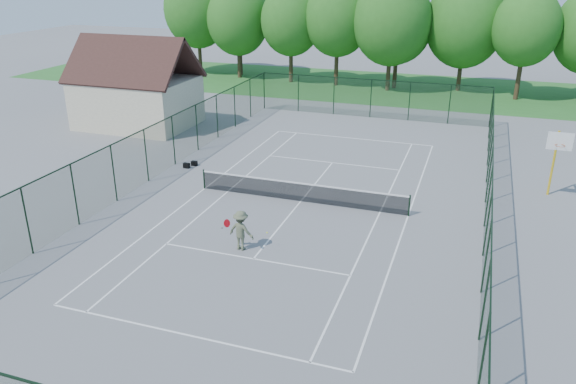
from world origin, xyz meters
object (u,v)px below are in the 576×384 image
at_px(tennis_net, 301,191).
at_px(basketball_goal, 557,151).
at_px(sports_bag_a, 187,166).
at_px(tennis_player, 241,230).

relative_size(tennis_net, basketball_goal, 3.04).
bearing_deg(tennis_net, sports_bag_a, 161.88).
height_order(tennis_net, sports_bag_a, tennis_net).
relative_size(sports_bag_a, tennis_player, 0.20).
bearing_deg(tennis_net, basketball_goal, 21.10).
distance_m(sports_bag_a, tennis_player, 11.08).
xyz_separation_m(sports_bag_a, tennis_player, (7.21, -8.38, 0.74)).
distance_m(basketball_goal, tennis_player, 16.69).
xyz_separation_m(tennis_net, tennis_player, (-0.81, -5.76, 0.31)).
xyz_separation_m(tennis_net, basketball_goal, (12.10, 4.67, 1.99)).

